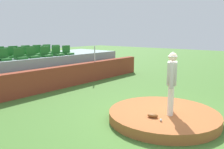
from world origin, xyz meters
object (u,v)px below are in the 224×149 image
at_px(fielding_glove, 153,115).
at_px(stadium_chair_10, 23,53).
at_px(stadium_chair_1, 3,57).
at_px(stadium_chair_19, 38,51).
at_px(stadium_chair_5, 57,53).
at_px(stadium_chair_4, 46,53).
at_px(stadium_chair_12, 47,52).
at_px(stadium_chair_16, 0,53).
at_px(stadium_chair_18, 27,52).
at_px(stadium_chair_13, 57,51).
at_px(stadium_chair_9, 10,54).
at_px(stadium_chair_20, 48,50).
at_px(pitcher, 172,78).
at_px(stadium_chair_11, 35,53).
at_px(stadium_chair_6, 67,52).
at_px(stadium_chair_3, 32,54).
at_px(baseball, 161,120).
at_px(stadium_chair_17, 14,53).
at_px(stadium_chair_2, 20,56).

xyz_separation_m(fielding_glove, stadium_chair_10, (0.63, 7.81, 1.26)).
relative_size(stadium_chair_1, stadium_chair_19, 1.00).
height_order(stadium_chair_5, stadium_chair_19, same).
xyz_separation_m(stadium_chair_4, stadium_chair_12, (0.72, 0.92, 0.00)).
xyz_separation_m(stadium_chair_16, stadium_chair_19, (2.14, -0.04, 0.00)).
relative_size(stadium_chair_18, stadium_chair_19, 1.00).
bearing_deg(stadium_chair_18, stadium_chair_13, 149.47).
relative_size(stadium_chair_9, stadium_chair_20, 1.00).
bearing_deg(stadium_chair_12, stadium_chair_19, -89.37).
bearing_deg(pitcher, stadium_chair_11, 61.12).
bearing_deg(stadium_chair_6, stadium_chair_3, -1.20).
relative_size(baseball, stadium_chair_5, 0.15).
relative_size(baseball, stadium_chair_16, 0.15).
distance_m(stadium_chair_3, stadium_chair_4, 0.73).
xyz_separation_m(stadium_chair_4, stadium_chair_16, (-1.43, 1.79, 0.00)).
bearing_deg(stadium_chair_17, stadium_chair_4, 112.10).
bearing_deg(stadium_chair_5, stadium_chair_4, -0.46).
bearing_deg(stadium_chair_5, stadium_chair_19, -89.70).
xyz_separation_m(stadium_chair_5, stadium_chair_9, (-2.09, 0.88, 0.00)).
xyz_separation_m(stadium_chair_10, stadium_chair_16, (-0.70, 0.89, 0.00)).
bearing_deg(pitcher, stadium_chair_16, 70.72).
bearing_deg(stadium_chair_13, baseball, 70.46).
relative_size(fielding_glove, stadium_chair_11, 0.60).
relative_size(baseball, stadium_chair_11, 0.15).
distance_m(baseball, stadium_chair_6, 7.89).
xyz_separation_m(stadium_chair_10, stadium_chair_11, (0.72, 0.02, 0.00)).
relative_size(stadium_chair_9, stadium_chair_10, 1.00).
distance_m(pitcher, stadium_chair_10, 8.04).
height_order(stadium_chair_5, stadium_chair_16, same).
relative_size(stadium_chair_3, stadium_chair_12, 1.00).
height_order(stadium_chair_2, stadium_chair_10, same).
bearing_deg(stadium_chair_2, baseball, 89.21).
height_order(stadium_chair_3, stadium_chair_20, same).
relative_size(stadium_chair_1, stadium_chair_11, 1.00).
xyz_separation_m(stadium_chair_2, stadium_chair_10, (0.65, 0.90, 0.00)).
bearing_deg(fielding_glove, stadium_chair_16, 165.76).
distance_m(baseball, stadium_chair_12, 8.53).
distance_m(baseball, fielding_glove, 0.34).
xyz_separation_m(baseball, stadium_chair_6, (2.89, 7.23, 1.27)).
height_order(stadium_chair_6, stadium_chair_19, same).
bearing_deg(stadium_chair_13, stadium_chair_4, 32.92).
relative_size(stadium_chair_2, stadium_chair_3, 1.00).
distance_m(stadium_chair_1, stadium_chair_18, 2.72).
distance_m(pitcher, stadium_chair_16, 8.96).
relative_size(stadium_chair_3, stadium_chair_4, 1.00).
distance_m(stadium_chair_2, stadium_chair_13, 2.94).
distance_m(baseball, stadium_chair_16, 9.10).
distance_m(stadium_chair_16, stadium_chair_20, 2.80).
height_order(pitcher, stadium_chair_13, pitcher).
relative_size(stadium_chair_17, stadium_chair_19, 1.00).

